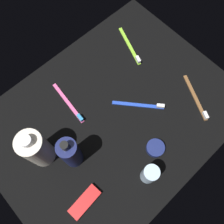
% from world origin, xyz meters
% --- Properties ---
extents(ground_plane, '(0.84, 0.64, 0.01)m').
position_xyz_m(ground_plane, '(0.00, 0.00, -0.01)').
color(ground_plane, black).
extents(lotion_bottle, '(0.06, 0.06, 0.18)m').
position_xyz_m(lotion_bottle, '(0.19, 0.03, 0.08)').
color(lotion_bottle, '#171E50').
rests_on(lotion_bottle, ground_plane).
extents(bodywash_bottle, '(0.08, 0.08, 0.19)m').
position_xyz_m(bodywash_bottle, '(0.25, -0.05, 0.09)').
color(bodywash_bottle, silver).
rests_on(bodywash_bottle, ground_plane).
extents(deodorant_stick, '(0.05, 0.05, 0.10)m').
position_xyz_m(deodorant_stick, '(0.06, 0.22, 0.05)').
color(deodorant_stick, silver).
rests_on(deodorant_stick, ground_plane).
extents(toothbrush_blue, '(0.13, 0.14, 0.02)m').
position_xyz_m(toothbrush_blue, '(-0.10, 0.04, 0.01)').
color(toothbrush_blue, blue).
rests_on(toothbrush_blue, ground_plane).
extents(toothbrush_brown, '(0.09, 0.17, 0.02)m').
position_xyz_m(toothbrush_brown, '(-0.25, 0.16, 0.01)').
color(toothbrush_brown, brown).
rests_on(toothbrush_brown, ground_plane).
extents(toothbrush_pink, '(0.03, 0.18, 0.02)m').
position_xyz_m(toothbrush_pink, '(0.08, -0.13, 0.01)').
color(toothbrush_pink, '#E55999').
rests_on(toothbrush_pink, ground_plane).
extents(toothbrush_lime, '(0.07, 0.17, 0.02)m').
position_xyz_m(toothbrush_lime, '(-0.24, -0.15, 0.01)').
color(toothbrush_lime, '#8CD133').
rests_on(toothbrush_lime, ground_plane).
extents(snack_bar_red, '(0.11, 0.05, 0.01)m').
position_xyz_m(snack_bar_red, '(0.25, 0.15, 0.01)').
color(snack_bar_red, red).
rests_on(snack_bar_red, ground_plane).
extents(cream_tin_left, '(0.06, 0.06, 0.02)m').
position_xyz_m(cream_tin_left, '(-0.02, 0.18, 0.01)').
color(cream_tin_left, navy).
rests_on(cream_tin_left, ground_plane).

